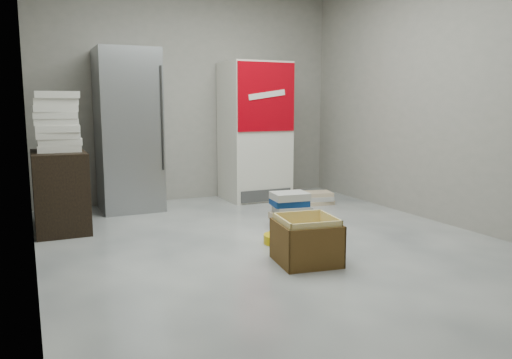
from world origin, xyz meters
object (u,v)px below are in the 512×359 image
at_px(coke_cooler, 255,131).
at_px(phonebook_stack_main, 290,210).
at_px(wood_shelf, 60,191).
at_px(cardboard_box, 306,244).
at_px(steel_fridge, 128,131).

relative_size(coke_cooler, phonebook_stack_main, 4.25).
bearing_deg(wood_shelf, cardboard_box, -48.69).
bearing_deg(phonebook_stack_main, wood_shelf, 160.54).
distance_m(steel_fridge, phonebook_stack_main, 2.21).
relative_size(coke_cooler, cardboard_box, 3.39).
height_order(steel_fridge, cardboard_box, steel_fridge).
xyz_separation_m(steel_fridge, coke_cooler, (1.65, -0.01, -0.05)).
xyz_separation_m(wood_shelf, cardboard_box, (1.71, -1.95, -0.24)).
height_order(steel_fridge, wood_shelf, steel_fridge).
distance_m(wood_shelf, cardboard_box, 2.60).
xyz_separation_m(phonebook_stack_main, cardboard_box, (-0.45, -1.09, -0.03)).
xyz_separation_m(steel_fridge, cardboard_box, (0.88, -2.68, -0.79)).
xyz_separation_m(steel_fridge, phonebook_stack_main, (1.33, -1.59, -0.77)).
relative_size(steel_fridge, coke_cooler, 1.06).
bearing_deg(steel_fridge, coke_cooler, -0.18).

